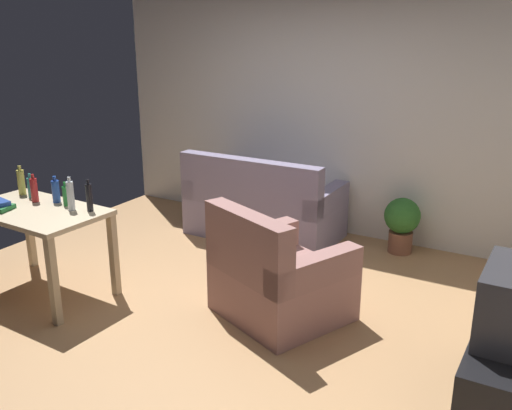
# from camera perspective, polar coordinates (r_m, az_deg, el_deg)

# --- Properties ---
(ground_plane) EXTENTS (5.20, 4.40, 0.02)m
(ground_plane) POSITION_cam_1_polar(r_m,az_deg,el_deg) (4.79, -4.09, -10.11)
(ground_plane) COLOR tan
(wall_rear) EXTENTS (5.20, 0.10, 2.70)m
(wall_rear) POSITION_cam_1_polar(r_m,az_deg,el_deg) (6.24, 7.12, 9.57)
(wall_rear) COLOR silver
(wall_rear) RESTS_ON ground_plane
(couch) EXTENTS (1.61, 0.84, 0.92)m
(couch) POSITION_cam_1_polar(r_m,az_deg,el_deg) (6.13, 0.60, -0.44)
(couch) COLOR gray
(couch) RESTS_ON ground_plane
(tv_stand) EXTENTS (0.44, 1.10, 0.48)m
(tv_stand) POSITION_cam_1_polar(r_m,az_deg,el_deg) (3.82, 23.98, -15.27)
(tv_stand) COLOR black
(tv_stand) RESTS_ON ground_plane
(desk) EXTENTS (1.23, 0.75, 0.76)m
(desk) POSITION_cam_1_polar(r_m,az_deg,el_deg) (5.09, -21.21, -1.51)
(desk) COLOR #C6B28E
(desk) RESTS_ON ground_plane
(potted_plant) EXTENTS (0.36, 0.36, 0.57)m
(potted_plant) POSITION_cam_1_polar(r_m,az_deg,el_deg) (5.89, 14.43, -1.60)
(potted_plant) COLOR brown
(potted_plant) RESTS_ON ground_plane
(armchair) EXTENTS (1.16, 1.12, 0.92)m
(armchair) POSITION_cam_1_polar(r_m,az_deg,el_deg) (4.48, 2.10, -7.42)
(armchair) COLOR #996B66
(armchair) RESTS_ON ground_plane
(bottle_squat) EXTENTS (0.06, 0.06, 0.26)m
(bottle_squat) POSITION_cam_1_polar(r_m,az_deg,el_deg) (5.49, -22.50, 2.16)
(bottle_squat) COLOR #BCB24C
(bottle_squat) RESTS_ON desk
(bottle_tall) EXTENTS (0.06, 0.06, 0.22)m
(bottle_tall) POSITION_cam_1_polar(r_m,az_deg,el_deg) (5.37, -21.67, 1.67)
(bottle_tall) COLOR teal
(bottle_tall) RESTS_ON desk
(bottle_red) EXTENTS (0.06, 0.06, 0.24)m
(bottle_red) POSITION_cam_1_polar(r_m,az_deg,el_deg) (5.22, -21.38, 1.43)
(bottle_red) COLOR #AD2323
(bottle_red) RESTS_ON desk
(bottle_blue) EXTENTS (0.07, 0.07, 0.23)m
(bottle_blue) POSITION_cam_1_polar(r_m,az_deg,el_deg) (5.15, -19.45, 1.34)
(bottle_blue) COLOR #2347A3
(bottle_blue) RESTS_ON desk
(bottle_green) EXTENTS (0.05, 0.05, 0.21)m
(bottle_green) POSITION_cam_1_polar(r_m,az_deg,el_deg) (5.03, -18.56, 0.90)
(bottle_green) COLOR #1E722D
(bottle_green) RESTS_ON desk
(bottle_clear) EXTENTS (0.06, 0.06, 0.28)m
(bottle_clear) POSITION_cam_1_polar(r_m,az_deg,el_deg) (4.88, -18.12, 0.91)
(bottle_clear) COLOR silver
(bottle_clear) RESTS_ON desk
(bottle_dark) EXTENTS (0.05, 0.05, 0.27)m
(bottle_dark) POSITION_cam_1_polar(r_m,az_deg,el_deg) (4.81, -16.40, 0.76)
(bottle_dark) COLOR black
(bottle_dark) RESTS_ON desk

